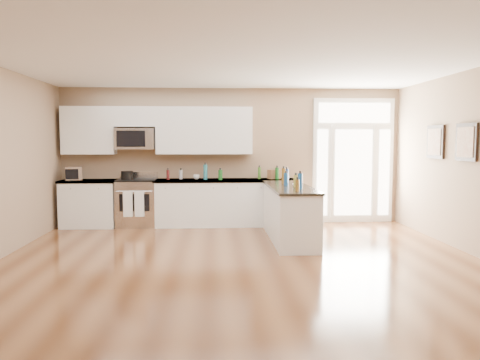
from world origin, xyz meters
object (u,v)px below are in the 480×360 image
object	(u,v)px
kitchen_range	(137,203)
toaster_oven	(74,174)
peninsula_cabinet	(289,215)
stockpot	(127,175)

from	to	relation	value
kitchen_range	toaster_oven	bearing A→B (deg)	-176.98
kitchen_range	toaster_oven	distance (m)	1.35
peninsula_cabinet	toaster_oven	xyz separation A→B (m)	(-4.06, 1.38, 0.64)
stockpot	kitchen_range	bearing A→B (deg)	19.00
stockpot	toaster_oven	bearing A→B (deg)	-179.80
peninsula_cabinet	toaster_oven	distance (m)	4.34
peninsula_cabinet	stockpot	size ratio (longest dim) A/B	9.69
kitchen_range	toaster_oven	world-z (taller)	toaster_oven
peninsula_cabinet	kitchen_range	world-z (taller)	kitchen_range
peninsula_cabinet	toaster_oven	world-z (taller)	toaster_oven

